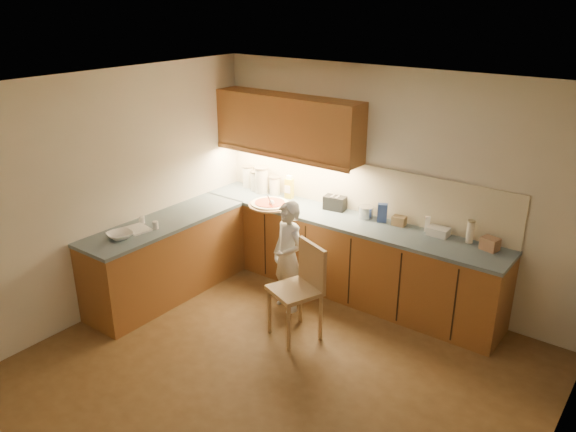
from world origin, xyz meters
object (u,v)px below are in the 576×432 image
object	(u,v)px
pizza_on_board	(270,204)
oil_jug	(289,188)
wooden_chair	(302,284)
toaster	(335,203)
child	(288,257)

from	to	relation	value
pizza_on_board	oil_jug	bearing A→B (deg)	87.17
wooden_chair	toaster	world-z (taller)	toaster
pizza_on_board	toaster	xyz separation A→B (m)	(0.69, 0.37, 0.06)
pizza_on_board	child	distance (m)	0.89
pizza_on_board	child	xyz separation A→B (m)	(0.66, -0.51, -0.31)
pizza_on_board	oil_jug	size ratio (longest dim) A/B	1.75
wooden_chair	oil_jug	size ratio (longest dim) A/B	3.38
child	wooden_chair	distance (m)	0.54
child	wooden_chair	bearing A→B (deg)	-18.48
child	wooden_chair	world-z (taller)	child
pizza_on_board	child	world-z (taller)	child
child	toaster	distance (m)	0.96
pizza_on_board	child	bearing A→B (deg)	-37.97
pizza_on_board	wooden_chair	bearing A→B (deg)	-38.14
wooden_chair	oil_jug	xyz separation A→B (m)	(-1.06, 1.21, 0.48)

